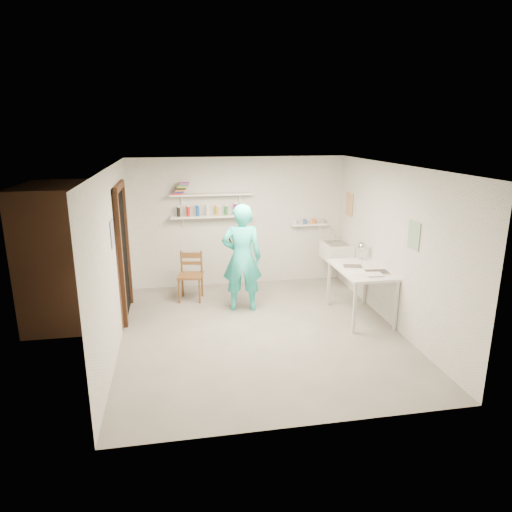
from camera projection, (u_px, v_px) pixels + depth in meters
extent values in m
cube|color=slate|center=(261.00, 332.00, 6.72)|extent=(4.00, 4.50, 0.02)
cube|color=silver|center=(261.00, 166.00, 6.07)|extent=(4.00, 4.50, 0.02)
cube|color=silver|center=(238.00, 222.00, 8.53)|extent=(4.00, 0.02, 2.40)
cube|color=silver|center=(307.00, 316.00, 4.25)|extent=(4.00, 0.02, 2.40)
cube|color=silver|center=(113.00, 260.00, 6.05)|extent=(0.02, 4.50, 2.40)
cube|color=silver|center=(394.00, 247.00, 6.74)|extent=(0.02, 4.50, 2.40)
cube|color=black|center=(123.00, 254.00, 7.10)|extent=(0.02, 0.90, 2.00)
cube|color=brown|center=(75.00, 253.00, 6.97)|extent=(1.40, 1.50, 2.10)
cube|color=brown|center=(119.00, 187.00, 6.82)|extent=(0.06, 1.05, 0.10)
cube|color=brown|center=(121.00, 263.00, 6.63)|extent=(0.06, 0.10, 2.00)
cube|color=brown|center=(127.00, 246.00, 7.58)|extent=(0.06, 0.10, 2.00)
cube|color=white|center=(212.00, 216.00, 8.28)|extent=(1.50, 0.22, 0.03)
cube|color=white|center=(212.00, 194.00, 8.18)|extent=(1.50, 0.22, 0.03)
cube|color=white|center=(309.00, 225.00, 8.70)|extent=(0.70, 0.14, 0.03)
cube|color=#334C7F|center=(112.00, 234.00, 6.01)|extent=(0.01, 0.28, 0.36)
cube|color=#995933|center=(349.00, 204.00, 8.34)|extent=(0.01, 0.34, 0.42)
cube|color=#3F724C|center=(414.00, 235.00, 6.13)|extent=(0.01, 0.30, 0.38)
cube|color=white|center=(336.00, 251.00, 8.44)|extent=(0.48, 0.60, 0.30)
imported|color=#2AD6CA|center=(242.00, 258.00, 7.33)|extent=(0.69, 0.50, 1.76)
cylinder|color=beige|center=(238.00, 237.00, 7.45)|extent=(0.32, 0.08, 0.32)
cube|color=brown|center=(190.00, 276.00, 7.86)|extent=(0.48, 0.46, 0.88)
cube|color=silver|center=(360.00, 293.00, 7.15)|extent=(0.72, 1.20, 0.80)
sphere|color=silver|center=(362.00, 246.00, 7.47)|extent=(0.15, 0.15, 0.15)
cylinder|color=black|center=(178.00, 212.00, 8.15)|extent=(0.06, 0.06, 0.17)
cylinder|color=red|center=(188.00, 212.00, 8.18)|extent=(0.06, 0.06, 0.17)
cylinder|color=blue|center=(197.00, 211.00, 8.21)|extent=(0.06, 0.06, 0.17)
cylinder|color=white|center=(207.00, 211.00, 8.24)|extent=(0.06, 0.06, 0.17)
cylinder|color=orange|center=(217.00, 211.00, 8.27)|extent=(0.06, 0.06, 0.17)
cylinder|color=#268C3F|center=(226.00, 210.00, 8.30)|extent=(0.06, 0.06, 0.17)
cylinder|color=#8C268C|center=(236.00, 210.00, 8.33)|extent=(0.06, 0.06, 0.17)
cylinder|color=gold|center=(245.00, 210.00, 8.36)|extent=(0.06, 0.06, 0.17)
cube|color=red|center=(178.00, 193.00, 8.07)|extent=(0.18, 0.14, 0.03)
cube|color=#1933A5|center=(179.00, 192.00, 8.06)|extent=(0.18, 0.14, 0.03)
cube|color=orange|center=(180.00, 190.00, 8.06)|extent=(0.18, 0.14, 0.03)
cube|color=black|center=(181.00, 189.00, 8.05)|extent=(0.18, 0.14, 0.03)
cube|color=yellow|center=(182.00, 187.00, 8.05)|extent=(0.18, 0.14, 0.03)
cube|color=#338C4C|center=(183.00, 185.00, 8.05)|extent=(0.18, 0.14, 0.03)
cube|color=#8C3F8C|center=(184.00, 184.00, 8.04)|extent=(0.18, 0.14, 0.03)
cylinder|color=silver|center=(299.00, 222.00, 8.65)|extent=(0.07, 0.07, 0.09)
cylinder|color=#335999|center=(306.00, 222.00, 8.67)|extent=(0.07, 0.07, 0.09)
cylinder|color=orange|center=(313.00, 221.00, 8.70)|extent=(0.07, 0.07, 0.09)
cylinder|color=#999999|center=(320.00, 221.00, 8.72)|extent=(0.07, 0.07, 0.09)
cube|color=silver|center=(362.00, 268.00, 7.04)|extent=(0.30, 0.22, 0.00)
cube|color=#4C4742|center=(362.00, 268.00, 7.04)|extent=(0.30, 0.22, 0.00)
cube|color=beige|center=(362.00, 268.00, 7.04)|extent=(0.30, 0.22, 0.00)
cube|color=#383330|center=(362.00, 268.00, 7.03)|extent=(0.30, 0.22, 0.00)
cube|color=silver|center=(362.00, 267.00, 7.03)|extent=(0.30, 0.22, 0.00)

